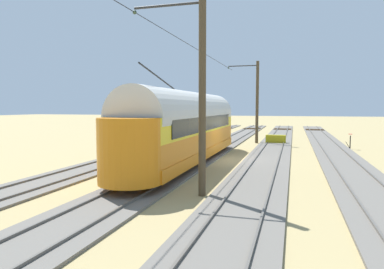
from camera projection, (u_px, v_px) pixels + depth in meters
The scene contains 11 objects.
ground_plane at pixel (231, 160), 21.93m from camera, with size 220.00×220.00×0.00m, color tan.
track_streetcar_siding at pixel (344, 163), 20.31m from camera, with size 2.80×80.00×0.18m.
track_adjacent_siding at pixel (267, 160), 21.59m from camera, with size 2.80×80.00×0.18m.
track_third_siding at pixel (198, 157), 22.86m from camera, with size 2.80×80.00×0.18m.
track_outer_siding at pixel (137, 154), 24.13m from camera, with size 2.80×80.00×0.18m.
vintage_streetcar at pixel (187, 126), 20.33m from camera, with size 2.65×17.38×5.03m.
catenary_pole_foreground at pixel (256, 101), 31.91m from camera, with size 2.96×0.28×7.62m.
catenary_pole_mid_near at pixel (200, 91), 12.85m from camera, with size 2.96×0.28×7.62m.
overhead_wire_run at pixel (144, 17), 14.07m from camera, with size 2.75×43.91×0.18m.
switch_stand at pixel (350, 141), 27.46m from camera, with size 0.50×0.30×1.24m.
track_end_bumper at pixel (276, 139), 31.67m from camera, with size 1.80×0.60×0.80m, color #B2A519.
Camera 1 is at (-3.81, 21.54, 3.39)m, focal length 32.10 mm.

